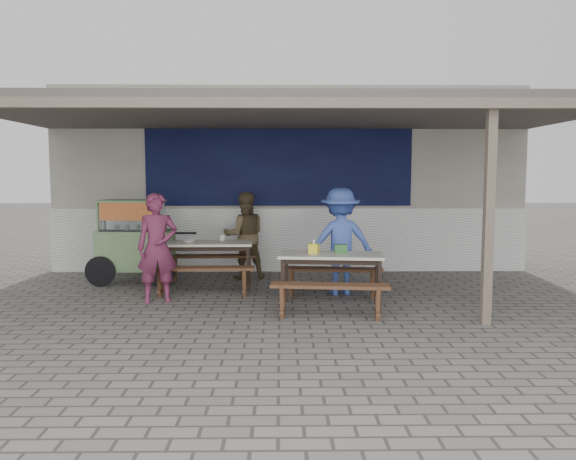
# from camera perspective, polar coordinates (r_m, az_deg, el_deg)

# --- Properties ---
(ground) EXTENTS (60.00, 60.00, 0.00)m
(ground) POSITION_cam_1_polar(r_m,az_deg,el_deg) (7.84, 0.48, -7.85)
(ground) COLOR slate
(ground) RESTS_ON ground
(back_wall) EXTENTS (9.00, 1.28, 3.50)m
(back_wall) POSITION_cam_1_polar(r_m,az_deg,el_deg) (11.20, 0.09, 5.05)
(back_wall) COLOR #B9B6A6
(back_wall) RESTS_ON ground
(warung_roof) EXTENTS (9.00, 4.21, 2.81)m
(warung_roof) POSITION_cam_1_polar(r_m,az_deg,el_deg) (8.57, 0.47, 11.56)
(warung_roof) COLOR #534C47
(warung_roof) RESTS_ON ground
(table_left) EXTENTS (1.47, 0.68, 0.75)m
(table_left) POSITION_cam_1_polar(r_m,az_deg,el_deg) (9.13, -8.24, -1.72)
(table_left) COLOR beige
(table_left) RESTS_ON ground
(bench_left_street) EXTENTS (1.57, 0.31, 0.45)m
(bench_left_street) POSITION_cam_1_polar(r_m,az_deg,el_deg) (8.55, -8.70, -4.46)
(bench_left_street) COLOR brown
(bench_left_street) RESTS_ON ground
(bench_left_wall) EXTENTS (1.57, 0.31, 0.45)m
(bench_left_wall) POSITION_cam_1_polar(r_m,az_deg,el_deg) (9.81, -7.80, -3.16)
(bench_left_wall) COLOR brown
(bench_left_wall) RESTS_ON ground
(table_right) EXTENTS (1.47, 0.82, 0.75)m
(table_right) POSITION_cam_1_polar(r_m,az_deg,el_deg) (7.72, 4.40, -3.00)
(table_right) COLOR beige
(table_right) RESTS_ON ground
(bench_right_street) EXTENTS (1.53, 0.44, 0.45)m
(bench_right_street) POSITION_cam_1_polar(r_m,az_deg,el_deg) (7.16, 4.27, -6.38)
(bench_right_street) COLOR brown
(bench_right_street) RESTS_ON ground
(bench_right_wall) EXTENTS (1.53, 0.44, 0.45)m
(bench_right_wall) POSITION_cam_1_polar(r_m,az_deg,el_deg) (8.40, 4.48, -4.60)
(bench_right_wall) COLOR brown
(bench_right_wall) RESTS_ON ground
(vendor_cart) EXTENTS (1.79, 0.74, 1.41)m
(vendor_cart) POSITION_cam_1_polar(r_m,az_deg,el_deg) (9.80, -15.33, -0.80)
(vendor_cart) COLOR #79A46D
(vendor_cart) RESTS_ON ground
(patron_street_side) EXTENTS (0.65, 0.51, 1.57)m
(patron_street_side) POSITION_cam_1_polar(r_m,az_deg,el_deg) (8.25, -13.13, -1.76)
(patron_street_side) COLOR #6C2746
(patron_street_side) RESTS_ON ground
(patron_wall_side) EXTENTS (0.83, 0.70, 1.53)m
(patron_wall_side) POSITION_cam_1_polar(r_m,az_deg,el_deg) (9.92, -4.42, -0.55)
(patron_wall_side) COLOR brown
(patron_wall_side) RESTS_ON ground
(patron_right_table) EXTENTS (1.12, 0.74, 1.63)m
(patron_right_table) POSITION_cam_1_polar(r_m,az_deg,el_deg) (8.60, 5.34, -1.16)
(patron_right_table) COLOR #405FBE
(patron_right_table) RESTS_ON ground
(tissue_box) EXTENTS (0.16, 0.16, 0.13)m
(tissue_box) POSITION_cam_1_polar(r_m,az_deg,el_deg) (7.77, 2.66, -1.87)
(tissue_box) COLOR yellow
(tissue_box) RESTS_ON table_right
(donation_box) EXTENTS (0.17, 0.12, 0.11)m
(donation_box) POSITION_cam_1_polar(r_m,az_deg,el_deg) (7.83, 5.37, -1.88)
(donation_box) COLOR #2E682F
(donation_box) RESTS_ON table_right
(condiment_jar) EXTENTS (0.09, 0.09, 0.10)m
(condiment_jar) POSITION_cam_1_polar(r_m,az_deg,el_deg) (9.32, -6.69, -0.76)
(condiment_jar) COLOR silver
(condiment_jar) RESTS_ON table_left
(condiment_bowl) EXTENTS (0.23, 0.23, 0.05)m
(condiment_bowl) POSITION_cam_1_polar(r_m,az_deg,el_deg) (9.15, -9.98, -1.08)
(condiment_bowl) COLOR white
(condiment_bowl) RESTS_ON table_left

